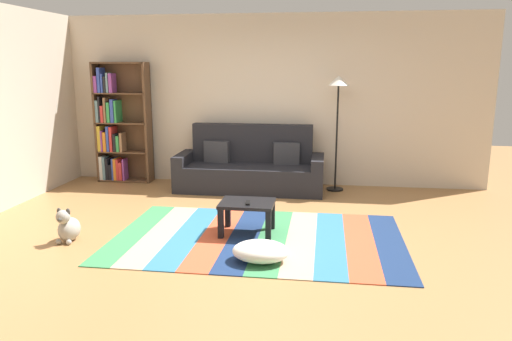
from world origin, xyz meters
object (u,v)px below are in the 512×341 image
Objects in this scene: standing_lamp at (338,96)px; tv_remote at (248,203)px; coffee_table at (247,208)px; couch at (250,168)px; dog at (68,227)px; pouf at (261,251)px; bookshelf at (117,128)px.

standing_lamp reaches higher than tv_remote.
couch is at bearing 97.81° from coffee_table.
standing_lamp is at bearing 57.84° from tv_remote.
tv_remote reaches higher than dog.
couch is 1.74m from standing_lamp.
couch is at bearing -173.49° from standing_lamp.
tv_remote reaches higher than pouf.
coffee_table is at bearing -82.19° from couch.
dog is (-1.64, -2.55, -0.18)m from couch.
tv_remote is (0.30, -2.11, 0.06)m from couch.
dog is 0.23× the size of standing_lamp.
dog is at bearing -175.21° from tv_remote.
tv_remote is at bearing -73.44° from coffee_table.
bookshelf is 4.27m from pouf.
dog is at bearing -122.75° from couch.
couch is 2.37m from bookshelf.
couch is 2.06m from coffee_table.
bookshelf is 3.19× the size of coffee_table.
tv_remote is (1.94, 0.44, 0.23)m from dog.
pouf is 1.42× the size of dog.
pouf is (0.26, -0.79, -0.20)m from coffee_table.
coffee_table is at bearing 14.90° from dog.
standing_lamp is (0.77, 2.98, 1.35)m from pouf.
standing_lamp is (1.31, 0.15, 1.13)m from couch.
standing_lamp is at bearing 6.51° from couch.
standing_lamp reaches higher than dog.
tv_remote is at bearing -114.16° from standing_lamp.
tv_remote is (-0.24, 0.72, 0.28)m from pouf.
standing_lamp reaches higher than pouf.
standing_lamp is (1.03, 2.19, 1.15)m from coffee_table.
coffee_table is 2.68m from standing_lamp.
couch is 1.29× the size of standing_lamp.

